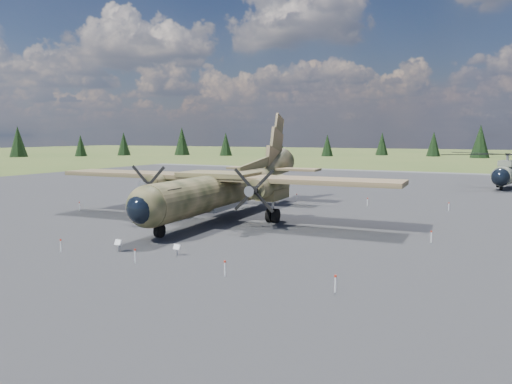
% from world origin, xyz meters
% --- Properties ---
extents(ground, '(500.00, 500.00, 0.00)m').
position_xyz_m(ground, '(0.00, 0.00, 0.00)').
color(ground, '#535C28').
rests_on(ground, ground).
extents(apron, '(120.00, 120.00, 0.04)m').
position_xyz_m(apron, '(0.00, 10.00, 0.00)').
color(apron, '#5A5B60').
rests_on(apron, ground).
extents(transport_plane, '(31.64, 28.72, 10.43)m').
position_xyz_m(transport_plane, '(-1.57, 2.78, 3.00)').
color(transport_plane, '#34391F').
rests_on(transport_plane, ground).
extents(helicopter_near, '(22.85, 24.23, 4.91)m').
position_xyz_m(helicopter_near, '(20.96, 41.59, 3.48)').
color(helicopter_near, gray).
rests_on(helicopter_near, ground).
extents(info_placard_left, '(0.53, 0.26, 0.80)m').
position_xyz_m(info_placard_left, '(-0.83, -11.78, 0.53)').
color(info_placard_left, gray).
rests_on(info_placard_left, ground).
extents(info_placard_right, '(0.47, 0.22, 0.72)m').
position_xyz_m(info_placard_right, '(3.11, -10.96, 0.48)').
color(info_placard_right, gray).
rests_on(info_placard_right, ground).
extents(barrier_fence, '(33.12, 29.62, 0.85)m').
position_xyz_m(barrier_fence, '(-0.46, -0.08, 0.51)').
color(barrier_fence, white).
rests_on(barrier_fence, ground).
extents(treeline, '(301.10, 312.65, 11.00)m').
position_xyz_m(treeline, '(0.58, -5.96, 4.83)').
color(treeline, black).
rests_on(treeline, ground).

